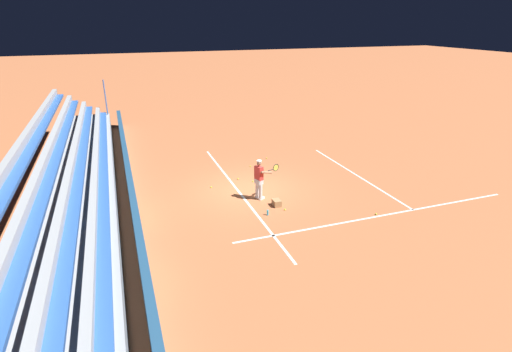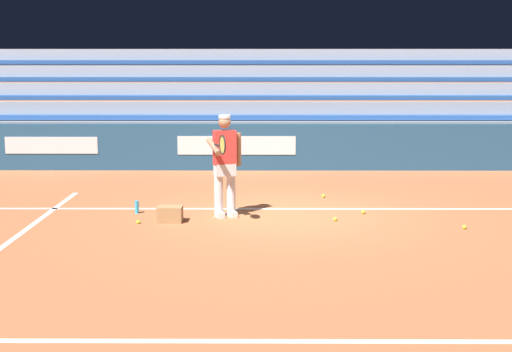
{
  "view_description": "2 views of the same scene",
  "coord_description": "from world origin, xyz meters",
  "px_view_note": "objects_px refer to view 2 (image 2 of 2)",
  "views": [
    {
      "loc": [
        15.44,
        -5.2,
        7.1
      ],
      "look_at": [
        0.28,
        0.22,
        0.73
      ],
      "focal_mm": 28.0,
      "sensor_mm": 36.0,
      "label": 1
    },
    {
      "loc": [
        0.45,
        11.9,
        2.65
      ],
      "look_at": [
        0.51,
        0.7,
        0.79
      ],
      "focal_mm": 50.0,
      "sensor_mm": 36.0,
      "label": 2
    }
  ],
  "objects_px": {
    "tennis_player": "(225,164)",
    "tennis_ball_by_box": "(138,222)",
    "tennis_ball_near_player": "(335,219)",
    "water_bottle": "(137,207)",
    "tennis_ball_stray_back": "(323,196)",
    "tennis_ball_midcourt": "(363,212)",
    "ball_box_cardboard": "(170,214)",
    "tennis_ball_toward_net": "(465,227)"
  },
  "relations": [
    {
      "from": "tennis_ball_by_box",
      "to": "water_bottle",
      "type": "xyz_separation_m",
      "value": [
        0.16,
        -0.79,
        0.08
      ]
    },
    {
      "from": "tennis_ball_stray_back",
      "to": "water_bottle",
      "type": "bearing_deg",
      "value": 23.02
    },
    {
      "from": "tennis_ball_near_player",
      "to": "tennis_ball_by_box",
      "type": "bearing_deg",
      "value": 4.02
    },
    {
      "from": "tennis_ball_stray_back",
      "to": "water_bottle",
      "type": "xyz_separation_m",
      "value": [
        3.35,
        1.42,
        0.08
      ]
    },
    {
      "from": "tennis_player",
      "to": "tennis_ball_by_box",
      "type": "bearing_deg",
      "value": 22.47
    },
    {
      "from": "tennis_player",
      "to": "ball_box_cardboard",
      "type": "bearing_deg",
      "value": 25.76
    },
    {
      "from": "ball_box_cardboard",
      "to": "tennis_ball_toward_net",
      "type": "bearing_deg",
      "value": 174.26
    },
    {
      "from": "tennis_ball_by_box",
      "to": "water_bottle",
      "type": "relative_size",
      "value": 0.3
    },
    {
      "from": "ball_box_cardboard",
      "to": "tennis_ball_midcourt",
      "type": "relative_size",
      "value": 6.06
    },
    {
      "from": "tennis_ball_stray_back",
      "to": "tennis_ball_midcourt",
      "type": "bearing_deg",
      "value": 111.22
    },
    {
      "from": "water_bottle",
      "to": "tennis_ball_stray_back",
      "type": "bearing_deg",
      "value": -156.98
    },
    {
      "from": "tennis_ball_stray_back",
      "to": "tennis_ball_toward_net",
      "type": "relative_size",
      "value": 1.0
    },
    {
      "from": "tennis_ball_midcourt",
      "to": "tennis_ball_stray_back",
      "type": "height_order",
      "value": "same"
    },
    {
      "from": "ball_box_cardboard",
      "to": "tennis_ball_stray_back",
      "type": "distance_m",
      "value": 3.4
    },
    {
      "from": "ball_box_cardboard",
      "to": "tennis_ball_stray_back",
      "type": "xyz_separation_m",
      "value": [
        -2.69,
        -2.07,
        -0.1
      ]
    },
    {
      "from": "tennis_ball_near_player",
      "to": "tennis_ball_midcourt",
      "type": "distance_m",
      "value": 0.77
    },
    {
      "from": "tennis_ball_toward_net",
      "to": "water_bottle",
      "type": "xyz_separation_m",
      "value": [
        5.34,
        -1.12,
        0.08
      ]
    },
    {
      "from": "water_bottle",
      "to": "tennis_ball_by_box",
      "type": "bearing_deg",
      "value": 101.09
    },
    {
      "from": "tennis_ball_by_box",
      "to": "tennis_ball_toward_net",
      "type": "height_order",
      "value": "same"
    },
    {
      "from": "tennis_ball_toward_net",
      "to": "water_bottle",
      "type": "bearing_deg",
      "value": -11.84
    },
    {
      "from": "tennis_player",
      "to": "water_bottle",
      "type": "height_order",
      "value": "tennis_player"
    },
    {
      "from": "tennis_ball_by_box",
      "to": "water_bottle",
      "type": "height_order",
      "value": "water_bottle"
    },
    {
      "from": "tennis_player",
      "to": "tennis_ball_toward_net",
      "type": "height_order",
      "value": "tennis_player"
    },
    {
      "from": "ball_box_cardboard",
      "to": "tennis_player",
      "type": "bearing_deg",
      "value": -154.24
    },
    {
      "from": "tennis_ball_near_player",
      "to": "tennis_ball_by_box",
      "type": "xyz_separation_m",
      "value": [
        3.21,
        0.23,
        0.0
      ]
    },
    {
      "from": "tennis_ball_near_player",
      "to": "water_bottle",
      "type": "bearing_deg",
      "value": -9.59
    },
    {
      "from": "tennis_ball_by_box",
      "to": "tennis_ball_toward_net",
      "type": "distance_m",
      "value": 5.19
    },
    {
      "from": "tennis_ball_near_player",
      "to": "tennis_ball_stray_back",
      "type": "xyz_separation_m",
      "value": [
        0.02,
        -1.99,
        0.0
      ]
    },
    {
      "from": "ball_box_cardboard",
      "to": "tennis_ball_by_box",
      "type": "xyz_separation_m",
      "value": [
        0.5,
        0.15,
        -0.1
      ]
    },
    {
      "from": "water_bottle",
      "to": "tennis_ball_near_player",
      "type": "bearing_deg",
      "value": 170.41
    },
    {
      "from": "tennis_ball_midcourt",
      "to": "water_bottle",
      "type": "xyz_separation_m",
      "value": [
        3.91,
        -0.02,
        0.08
      ]
    },
    {
      "from": "tennis_ball_toward_net",
      "to": "water_bottle",
      "type": "distance_m",
      "value": 5.45
    },
    {
      "from": "tennis_player",
      "to": "tennis_ball_near_player",
      "type": "height_order",
      "value": "tennis_player"
    },
    {
      "from": "tennis_ball_stray_back",
      "to": "tennis_ball_near_player",
      "type": "bearing_deg",
      "value": 90.46
    },
    {
      "from": "ball_box_cardboard",
      "to": "tennis_ball_by_box",
      "type": "relative_size",
      "value": 6.06
    },
    {
      "from": "tennis_ball_midcourt",
      "to": "tennis_ball_toward_net",
      "type": "bearing_deg",
      "value": 142.36
    },
    {
      "from": "tennis_ball_midcourt",
      "to": "tennis_ball_stray_back",
      "type": "xyz_separation_m",
      "value": [
        0.56,
        -1.44,
        0.0
      ]
    },
    {
      "from": "ball_box_cardboard",
      "to": "tennis_ball_midcourt",
      "type": "height_order",
      "value": "ball_box_cardboard"
    },
    {
      "from": "tennis_ball_near_player",
      "to": "water_bottle",
      "type": "distance_m",
      "value": 3.41
    },
    {
      "from": "ball_box_cardboard",
      "to": "tennis_ball_midcourt",
      "type": "xyz_separation_m",
      "value": [
        -3.25,
        -0.63,
        -0.1
      ]
    },
    {
      "from": "tennis_ball_stray_back",
      "to": "tennis_ball_toward_net",
      "type": "distance_m",
      "value": 3.23
    },
    {
      "from": "tennis_player",
      "to": "tennis_ball_by_box",
      "type": "distance_m",
      "value": 1.72
    }
  ]
}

